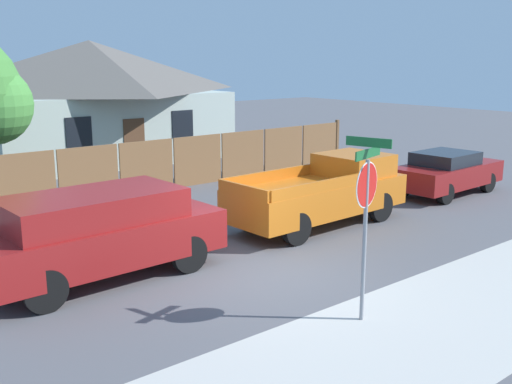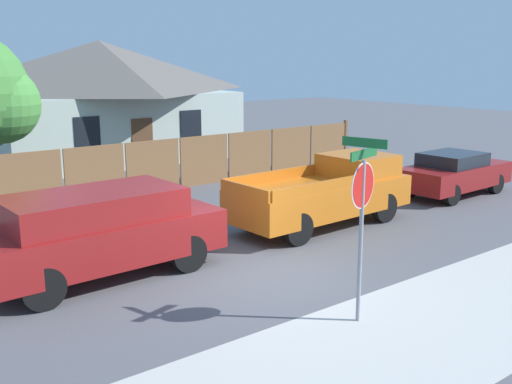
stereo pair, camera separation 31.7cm
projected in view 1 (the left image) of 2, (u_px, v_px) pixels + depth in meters
The scene contains 8 objects.
ground_plane at pixel (262, 275), 12.15m from camera, with size 80.00×80.00×0.00m, color #56565B.
sidewalk_strip at pixel (409, 337), 9.44m from camera, with size 36.00×3.20×0.01m.
wooden_fence at pixel (173, 163), 20.06m from camera, with size 16.08×0.12×1.80m.
house at pixel (92, 98), 25.89m from camera, with size 10.78×7.91×5.04m.
red_suv at pixel (99, 232), 11.75m from camera, with size 4.91×2.08×1.77m.
orange_pickup at pixel (323, 192), 15.69m from camera, with size 5.20×2.02×1.76m.
parked_sedan at pixel (447, 172), 19.22m from camera, with size 4.14×1.83×1.39m.
stop_sign at pixel (366, 199), 9.63m from camera, with size 0.85×0.76×3.09m.
Camera 1 is at (-7.40, -8.79, 4.31)m, focal length 42.00 mm.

